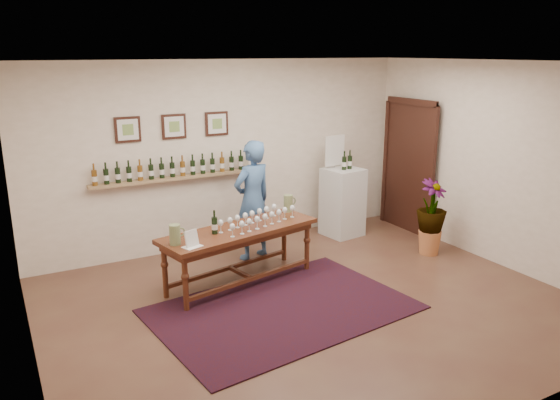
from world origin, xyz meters
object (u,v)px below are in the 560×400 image
tasting_table (240,237)px  display_pedestal (342,202)px  potted_plant (431,217)px  person (253,200)px

tasting_table → display_pedestal: size_ratio=1.99×
potted_plant → display_pedestal: bearing=115.2°
tasting_table → display_pedestal: (2.26, 0.97, -0.08)m
tasting_table → display_pedestal: display_pedestal is taller
display_pedestal → person: size_ratio=0.64×
potted_plant → person: (-2.36, 1.10, 0.30)m
potted_plant → person: size_ratio=0.56×
person → potted_plant: bearing=141.0°
potted_plant → person: 2.62m
display_pedestal → potted_plant: bearing=-64.8°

